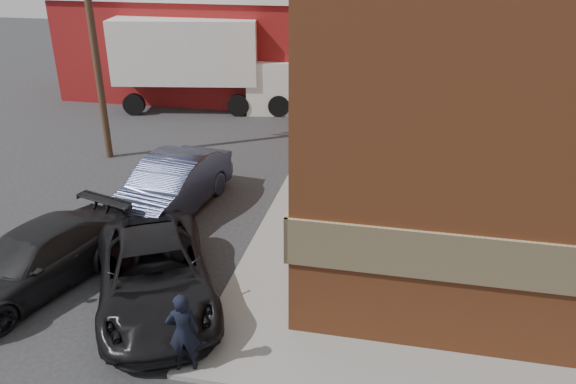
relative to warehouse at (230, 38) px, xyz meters
The scene contains 9 objects.
ground 21.07m from the warehouse, 73.30° to the right, with size 90.00×90.00×0.00m, color #28282B.
sidewalk_west 13.12m from the warehouse, 59.04° to the right, with size 1.80×18.00×0.12m, color gray.
warehouse is the anchor object (origin of this frame).
utility_pole 11.27m from the warehouse, 97.77° to the right, with size 2.00×0.26×9.00m.
man 22.39m from the warehouse, 74.94° to the right, with size 0.62×0.41×1.69m, color black.
sedan 15.36m from the warehouse, 79.47° to the right, with size 1.81×5.19×1.71m, color #2C324A.
suv_a 20.07m from the warehouse, 77.64° to the right, with size 2.50×5.41×1.50m, color black.
suv_b 19.65m from the warehouse, 86.56° to the right, with size 2.06×5.06×1.47m, color black.
box_truck 3.86m from the warehouse, 90.13° to the right, with size 9.15×4.13×4.36m.
Camera 1 is at (3.52, -9.46, 7.73)m, focal length 35.00 mm.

